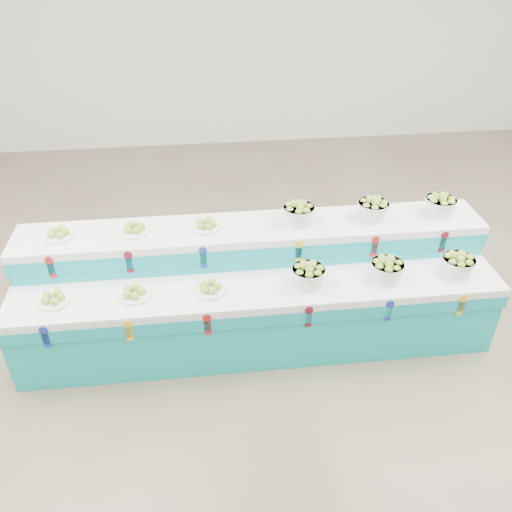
% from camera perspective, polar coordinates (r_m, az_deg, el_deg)
% --- Properties ---
extents(ground, '(10.00, 10.00, 0.00)m').
position_cam_1_polar(ground, '(4.93, 4.76, -9.58)').
color(ground, brown).
rests_on(ground, ground).
extents(back_wall, '(10.00, 0.00, 10.00)m').
position_cam_1_polar(back_wall, '(8.63, -1.36, 24.83)').
color(back_wall, silver).
rests_on(back_wall, ground).
extents(display_stand, '(4.20, 1.09, 1.02)m').
position_cam_1_polar(display_stand, '(4.72, 0.00, -3.62)').
color(display_stand, '#16B1B2').
rests_on(display_stand, ground).
extents(plate_lower_left, '(0.26, 0.26, 0.09)m').
position_cam_1_polar(plate_lower_left, '(4.51, -21.30, -4.30)').
color(plate_lower_left, white).
rests_on(plate_lower_left, display_stand).
extents(plate_lower_mid, '(0.26, 0.26, 0.09)m').
position_cam_1_polar(plate_lower_mid, '(4.38, -13.22, -3.89)').
color(plate_lower_mid, white).
rests_on(plate_lower_mid, display_stand).
extents(plate_lower_right, '(0.26, 0.26, 0.09)m').
position_cam_1_polar(plate_lower_right, '(4.33, -5.05, -3.40)').
color(plate_lower_right, white).
rests_on(plate_lower_right, display_stand).
extents(basket_lower_left, '(0.28, 0.28, 0.21)m').
position_cam_1_polar(basket_lower_left, '(4.38, 5.73, -2.04)').
color(basket_lower_left, silver).
rests_on(basket_lower_left, display_stand).
extents(basket_lower_mid, '(0.28, 0.28, 0.21)m').
position_cam_1_polar(basket_lower_mid, '(4.56, 14.11, -1.41)').
color(basket_lower_mid, silver).
rests_on(basket_lower_mid, display_stand).
extents(basket_lower_right, '(0.28, 0.28, 0.21)m').
position_cam_1_polar(basket_lower_right, '(4.81, 21.19, -0.85)').
color(basket_lower_right, silver).
rests_on(basket_lower_right, display_stand).
extents(plate_upper_left, '(0.26, 0.26, 0.09)m').
position_cam_1_polar(plate_upper_left, '(4.76, -20.84, 2.41)').
color(plate_upper_left, white).
rests_on(plate_upper_left, display_stand).
extents(plate_upper_mid, '(0.26, 0.26, 0.09)m').
position_cam_1_polar(plate_upper_mid, '(4.64, -13.21, 2.98)').
color(plate_upper_mid, white).
rests_on(plate_upper_mid, display_stand).
extents(plate_upper_right, '(0.26, 0.26, 0.09)m').
position_cam_1_polar(plate_upper_right, '(4.60, -5.51, 3.51)').
color(plate_upper_right, white).
rests_on(plate_upper_right, display_stand).
extents(basket_upper_left, '(0.28, 0.28, 0.21)m').
position_cam_1_polar(basket_upper_left, '(4.65, 4.68, 4.72)').
color(basket_upper_left, silver).
rests_on(basket_upper_left, display_stand).
extents(basket_upper_mid, '(0.28, 0.28, 0.21)m').
position_cam_1_polar(basket_upper_mid, '(4.82, 12.66, 5.08)').
color(basket_upper_mid, silver).
rests_on(basket_upper_mid, display_stand).
extents(basket_upper_right, '(0.28, 0.28, 0.21)m').
position_cam_1_polar(basket_upper_right, '(5.05, 19.49, 5.30)').
color(basket_upper_right, silver).
rests_on(basket_upper_right, display_stand).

